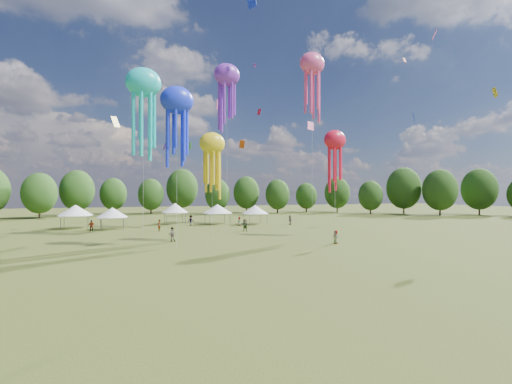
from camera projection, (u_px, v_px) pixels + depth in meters
name	position (u px, v px, depth m)	size (l,w,h in m)	color
ground	(463.00, 337.00, 14.53)	(300.00, 300.00, 0.00)	#384416
spectator_near	(172.00, 234.00, 43.12)	(0.86, 0.67, 1.77)	gray
spectators_far	(220.00, 224.00, 58.03)	(34.41, 30.63, 1.89)	gray
festival_tents	(170.00, 210.00, 64.37)	(36.49, 11.99, 4.00)	#47474C
show_kites	(238.00, 98.00, 53.46)	(35.15, 21.34, 32.07)	#1C30FE
small_kites	(207.00, 33.00, 53.48)	(67.41, 67.34, 43.83)	#1C30FE
treeline	(169.00, 190.00, 71.47)	(201.57, 95.24, 13.43)	#38281C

